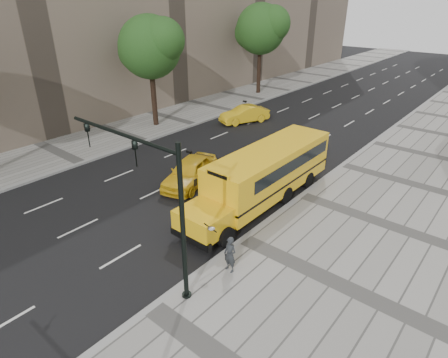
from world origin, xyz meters
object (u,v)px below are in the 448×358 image
Objects in this scene: tree_b at (150,47)px; taxi_far at (244,114)px; pedestrian at (230,255)px; school_bus at (267,171)px; traffic_signal at (154,194)px; taxi_near at (190,172)px; tree_c at (261,29)px.

taxi_far is at bearing 47.83° from tree_b.
pedestrian is at bearing -32.61° from tree_b.
traffic_signal reaches higher than school_bus.
taxi_far is (-4.93, 12.07, -0.07)m from taxi_near.
pedestrian is at bearing -31.34° from taxi_far.
pedestrian is (7.10, -4.90, 0.14)m from taxi_near.
tree_b is 9.92m from taxi_far.
taxi_far is 0.71× the size of traffic_signal.
tree_b is at bearing 151.57° from pedestrian.
tree_c reaches higher than taxi_near.
tree_c is 32.57m from pedestrian.
tree_c is 2.17× the size of taxi_far.
traffic_signal reaches higher than taxi_near.
tree_b is 1.44× the size of traffic_signal.
tree_c is 12.94m from taxi_far.
tree_c is 1.54× the size of traffic_signal.
pedestrian is (17.34, -26.86, -6.22)m from tree_c.
school_bus is at bearing -54.15° from tree_c.
traffic_signal is (15.59, -29.06, -3.08)m from tree_c.
pedestrian is (17.34, -11.10, -5.76)m from tree_b.
taxi_far is at bearing 131.80° from school_bus.
school_bus is at bearing 94.68° from traffic_signal.
taxi_near is 2.98× the size of pedestrian.
taxi_near is (10.24, -21.96, -6.36)m from tree_c.
taxi_far is 22.01m from traffic_signal.
taxi_near is at bearing 149.56° from pedestrian.
tree_c is 2.05× the size of taxi_near.
pedestrian is at bearing -51.82° from taxi_near.
tree_c reaches higher than taxi_far.
taxi_near is at bearing -31.17° from tree_b.
traffic_signal is at bearing -61.79° from tree_c.
pedestrian is (2.44, -6.24, -0.81)m from school_bus.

